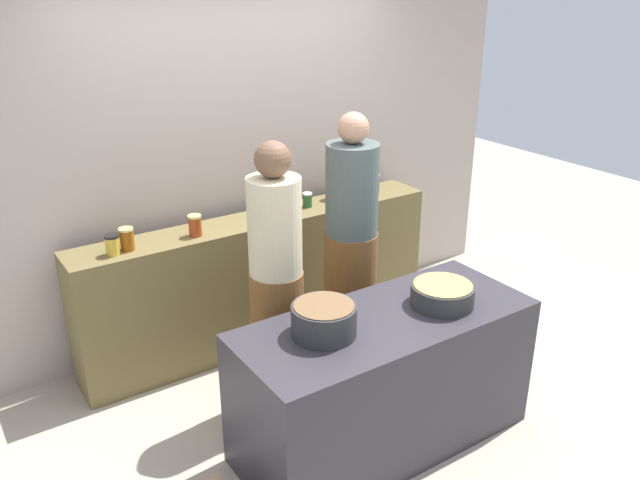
{
  "coord_description": "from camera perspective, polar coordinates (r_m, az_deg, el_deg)",
  "views": [
    {
      "loc": [
        -2.03,
        -2.69,
        2.57
      ],
      "look_at": [
        0.0,
        0.35,
        1.05
      ],
      "focal_mm": 36.69,
      "sensor_mm": 36.0,
      "label": 1
    }
  ],
  "objects": [
    {
      "name": "ground",
      "position": [
        4.24,
        2.72,
        -14.78
      ],
      "size": [
        12.0,
        12.0,
        0.0
      ],
      "primitive_type": "plane",
      "color": "#ADA18C"
    },
    {
      "name": "storefront_wall",
      "position": [
        4.73,
        -7.52,
        9.31
      ],
      "size": [
        4.8,
        0.12,
        3.0
      ],
      "primitive_type": "cube",
      "color": "#B2A095",
      "rests_on": "ground"
    },
    {
      "name": "display_shelf",
      "position": [
        4.78,
        -5.01,
        -3.45
      ],
      "size": [
        2.7,
        0.36,
        0.96
      ],
      "primitive_type": "cube",
      "color": "brown",
      "rests_on": "ground"
    },
    {
      "name": "prep_table",
      "position": [
        3.81,
        5.57,
        -12.11
      ],
      "size": [
        1.7,
        0.7,
        0.82
      ],
      "primitive_type": "cube",
      "color": "#2F2C33",
      "rests_on": "ground"
    },
    {
      "name": "preserve_jar_0",
      "position": [
        4.15,
        -17.67,
        -0.4
      ],
      "size": [
        0.09,
        0.09,
        0.13
      ],
      "color": "gold",
      "rests_on": "display_shelf"
    },
    {
      "name": "preserve_jar_1",
      "position": [
        4.2,
        -16.49,
        0.08
      ],
      "size": [
        0.09,
        0.09,
        0.14
      ],
      "color": "#8F460C",
      "rests_on": "display_shelf"
    },
    {
      "name": "preserve_jar_2",
      "position": [
        4.32,
        -10.85,
        1.26
      ],
      "size": [
        0.09,
        0.09,
        0.14
      ],
      "color": "#983815",
      "rests_on": "display_shelf"
    },
    {
      "name": "preserve_jar_3",
      "position": [
        4.73,
        -2.91,
        3.38
      ],
      "size": [
        0.08,
        0.08,
        0.11
      ],
      "color": "#294D2D",
      "rests_on": "display_shelf"
    },
    {
      "name": "preserve_jar_4",
      "position": [
        4.78,
        -1.1,
        3.53
      ],
      "size": [
        0.07,
        0.07,
        0.11
      ],
      "color": "#265529",
      "rests_on": "display_shelf"
    },
    {
      "name": "preserve_jar_5",
      "position": [
        4.93,
        0.98,
        4.2
      ],
      "size": [
        0.09,
        0.09,
        0.12
      ],
      "color": "#501357",
      "rests_on": "display_shelf"
    },
    {
      "name": "preserve_jar_6",
      "position": [
        4.93,
        2.58,
        4.2
      ],
      "size": [
        0.08,
        0.08,
        0.12
      ],
      "color": "olive",
      "rests_on": "display_shelf"
    },
    {
      "name": "preserve_jar_7",
      "position": [
        5.1,
        4.83,
        4.91
      ],
      "size": [
        0.07,
        0.07,
        0.14
      ],
      "color": "#43184D",
      "rests_on": "display_shelf"
    },
    {
      "name": "cooking_pot_left",
      "position": [
        3.38,
        0.34,
        -6.99
      ],
      "size": [
        0.34,
        0.34,
        0.17
      ],
      "color": "#2D2D2D",
      "rests_on": "prep_table"
    },
    {
      "name": "cooking_pot_center",
      "position": [
        3.74,
        10.62,
        -4.71
      ],
      "size": [
        0.36,
        0.36,
        0.13
      ],
      "color": "#2D2D2D",
      "rests_on": "prep_table"
    },
    {
      "name": "cook_with_tongs",
      "position": [
        3.88,
        -3.81,
        -4.82
      ],
      "size": [
        0.32,
        0.32,
        1.72
      ],
      "color": "brown",
      "rests_on": "ground"
    },
    {
      "name": "cook_in_cap",
      "position": [
        4.34,
        2.7,
        -1.47
      ],
      "size": [
        0.35,
        0.35,
        1.77
      ],
      "color": "brown",
      "rests_on": "ground"
    }
  ]
}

